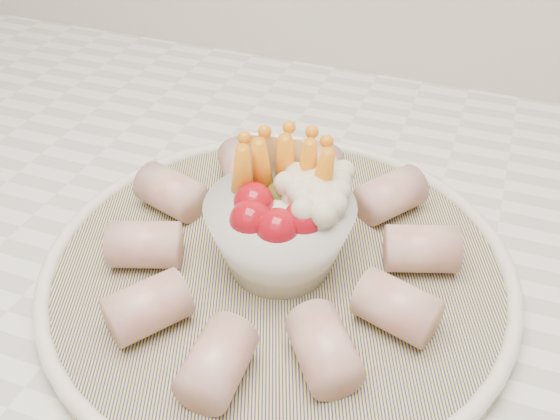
% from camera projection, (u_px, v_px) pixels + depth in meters
% --- Properties ---
extents(serving_platter, '(0.48, 0.48, 0.02)m').
position_uv_depth(serving_platter, '(278.00, 268.00, 0.49)').
color(serving_platter, navy).
rests_on(serving_platter, kitchen_counter).
extents(veggie_bowl, '(0.11, 0.11, 0.10)m').
position_uv_depth(veggie_bowl, '(284.00, 221.00, 0.47)').
color(veggie_bowl, silver).
rests_on(veggie_bowl, serving_platter).
extents(cured_meat_rolls, '(0.28, 0.28, 0.04)m').
position_uv_depth(cured_meat_rolls, '(278.00, 246.00, 0.48)').
color(cured_meat_rolls, '#B15551').
rests_on(cured_meat_rolls, serving_platter).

